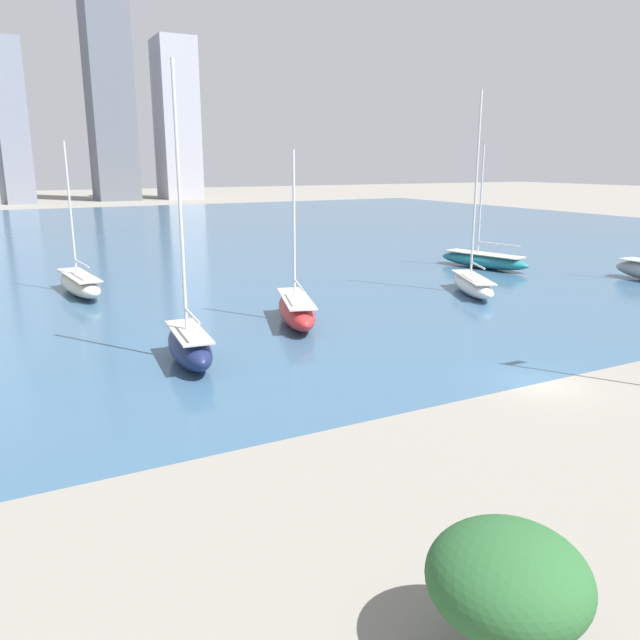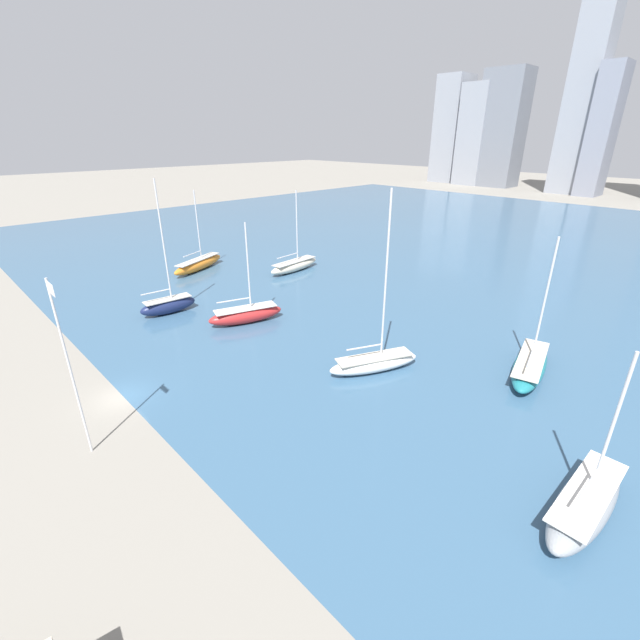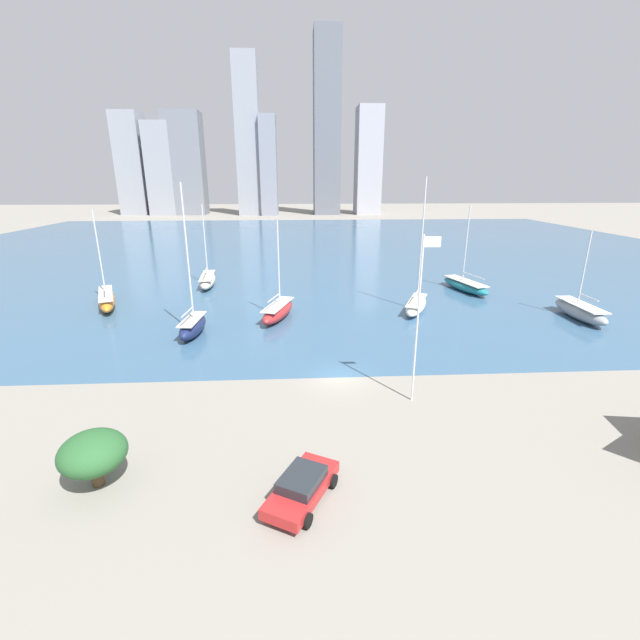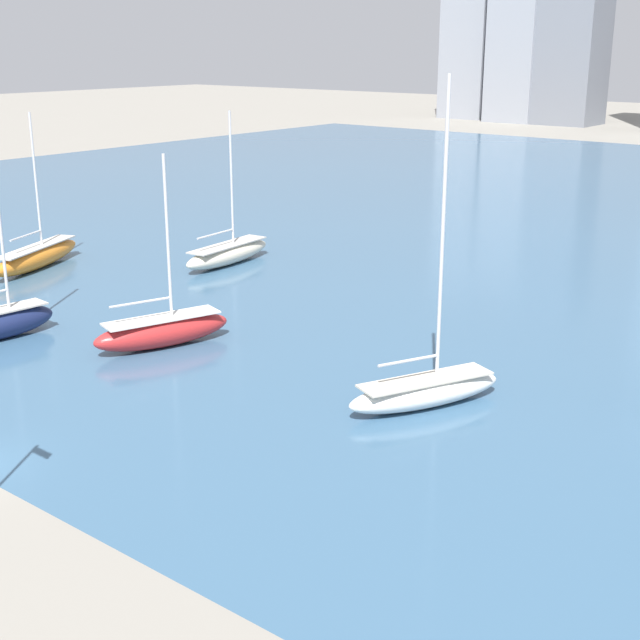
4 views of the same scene
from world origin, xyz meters
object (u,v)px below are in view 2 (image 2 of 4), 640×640
sailboat_navy (168,305)px  sailboat_gray (585,502)px  sailboat_white (374,362)px  sailboat_red (246,314)px  sailboat_cream (294,265)px  flag_pole (69,366)px  sailboat_orange (199,264)px  sailboat_teal (530,365)px

sailboat_navy → sailboat_gray: 43.92m
sailboat_white → sailboat_navy: (-25.56, -7.07, 0.19)m
sailboat_gray → sailboat_red: size_ratio=0.90×
sailboat_cream → sailboat_gray: sailboat_cream is taller
flag_pole → sailboat_navy: (-19.29, 14.88, -5.50)m
sailboat_orange → sailboat_navy: 17.71m
sailboat_orange → sailboat_teal: size_ratio=0.99×
sailboat_cream → sailboat_teal: (38.06, -5.30, -0.07)m
flag_pole → sailboat_gray: (24.52, 17.97, -5.63)m
sailboat_orange → sailboat_cream: (10.79, 10.46, -0.06)m
sailboat_cream → sailboat_navy: 22.11m
flag_pole → sailboat_gray: bearing=36.2°
flag_pole → sailboat_red: bearing=118.1°
sailboat_cream → sailboat_red: 20.39m
sailboat_cream → sailboat_gray: bearing=-27.8°
flag_pole → sailboat_navy: sailboat_navy is taller
sailboat_cream → flag_pole: bearing=-64.9°
sailboat_orange → sailboat_white: (39.03, -4.42, -0.07)m
sailboat_orange → flag_pole: bearing=-61.4°
flag_pole → sailboat_teal: (16.10, 31.52, -5.75)m
sailboat_white → sailboat_navy: bearing=-140.4°
flag_pole → sailboat_cream: bearing=120.8°
flag_pole → sailboat_orange: flag_pole is taller
sailboat_orange → sailboat_gray: size_ratio=1.20×
sailboat_white → sailboat_red: size_ratio=1.41×
sailboat_orange → sailboat_red: size_ratio=1.07×
sailboat_teal → sailboat_gray: 15.96m
flag_pole → sailboat_red: flag_pole is taller
sailboat_cream → sailboat_white: (28.24, -14.88, -0.01)m
sailboat_navy → sailboat_gray: size_ratio=1.52×
sailboat_orange → sailboat_red: (22.14, -6.48, 0.02)m
sailboat_white → sailboat_gray: size_ratio=1.57×
sailboat_cream → sailboat_red: bearing=-61.9°
sailboat_orange → sailboat_cream: size_ratio=1.00×
sailboat_orange → sailboat_white: 39.28m
sailboat_orange → sailboat_red: bearing=-38.8°
sailboat_orange → sailboat_white: size_ratio=0.76×
sailboat_teal → sailboat_gray: (8.42, -13.56, 0.12)m
sailboat_white → sailboat_gray: bearing=11.8°
sailboat_gray → flag_pole: bearing=-143.3°
sailboat_white → sailboat_navy: size_ratio=1.03×
sailboat_red → sailboat_gray: bearing=14.6°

